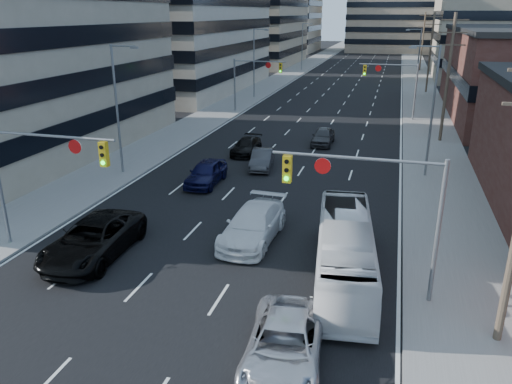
{
  "coord_description": "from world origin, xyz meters",
  "views": [
    {
      "loc": [
        7.95,
        -10.53,
        11.01
      ],
      "look_at": [
        1.44,
        12.94,
        2.2
      ],
      "focal_mm": 35.0,
      "sensor_mm": 36.0,
      "label": 1
    }
  ],
  "objects_px": {
    "silver_suv": "(284,345)",
    "sedan_blue": "(206,173)",
    "black_pickup": "(93,239)",
    "transit_bus": "(345,252)",
    "white_van": "(253,225)"
  },
  "relations": [
    {
      "from": "sedan_blue",
      "to": "white_van",
      "type": "bearing_deg",
      "value": -55.48
    },
    {
      "from": "white_van",
      "to": "transit_bus",
      "type": "height_order",
      "value": "transit_bus"
    },
    {
      "from": "sedan_blue",
      "to": "silver_suv",
      "type": "bearing_deg",
      "value": -62.33
    },
    {
      "from": "transit_bus",
      "to": "white_van",
      "type": "bearing_deg",
      "value": 143.38
    },
    {
      "from": "black_pickup",
      "to": "sedan_blue",
      "type": "distance_m",
      "value": 11.51
    },
    {
      "from": "white_van",
      "to": "transit_bus",
      "type": "xyz_separation_m",
      "value": [
        4.89,
        -2.81,
        0.5
      ]
    },
    {
      "from": "transit_bus",
      "to": "sedan_blue",
      "type": "distance_m",
      "value": 14.74
    },
    {
      "from": "silver_suv",
      "to": "transit_bus",
      "type": "height_order",
      "value": "transit_bus"
    },
    {
      "from": "black_pickup",
      "to": "white_van",
      "type": "distance_m",
      "value": 7.77
    },
    {
      "from": "black_pickup",
      "to": "sedan_blue",
      "type": "height_order",
      "value": "black_pickup"
    },
    {
      "from": "silver_suv",
      "to": "sedan_blue",
      "type": "relative_size",
      "value": 1.15
    },
    {
      "from": "black_pickup",
      "to": "transit_bus",
      "type": "height_order",
      "value": "transit_bus"
    },
    {
      "from": "transit_bus",
      "to": "sedan_blue",
      "type": "height_order",
      "value": "transit_bus"
    },
    {
      "from": "black_pickup",
      "to": "transit_bus",
      "type": "relative_size",
      "value": 0.66
    },
    {
      "from": "silver_suv",
      "to": "black_pickup",
      "type": "bearing_deg",
      "value": 148.85
    }
  ]
}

